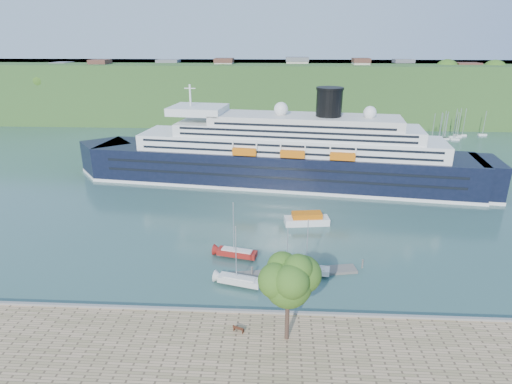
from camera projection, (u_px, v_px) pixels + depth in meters
name	position (u px, v px, depth m)	size (l,w,h in m)	color
ground	(251.00, 318.00, 55.99)	(400.00, 400.00, 0.00)	#2B4C44
far_hillside	(273.00, 91.00, 187.81)	(400.00, 50.00, 24.00)	#305220
quay_coping	(251.00, 311.00, 55.41)	(220.00, 0.50, 0.30)	slate
cruise_ship	(280.00, 136.00, 103.31)	(106.12, 15.45, 23.83)	black
park_bench	(239.00, 328.00, 51.75)	(1.45, 0.60, 0.93)	#4E2516
promenade_tree	(288.00, 295.00, 48.65)	(7.32, 7.32, 12.12)	#2C5716
floating_pontoon	(294.00, 273.00, 66.24)	(19.78, 2.42, 0.44)	slate
sailboat_white_near	(239.00, 258.00, 61.62)	(7.06, 1.96, 9.12)	silver
sailboat_red	(290.00, 254.00, 63.81)	(6.28, 1.74, 8.11)	maroon
sailboat_white_far	(310.00, 249.00, 64.56)	(6.85, 1.90, 8.85)	silver
tender_launch	(307.00, 218.00, 83.49)	(8.73, 2.99, 2.41)	#D2630C
sailboat_extra	(237.00, 232.00, 69.44)	(7.31, 2.03, 9.45)	maroon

